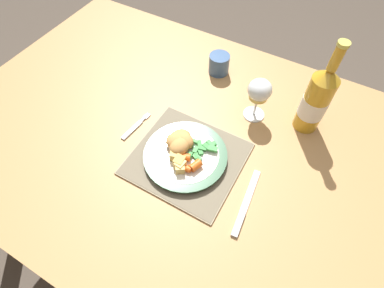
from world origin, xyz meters
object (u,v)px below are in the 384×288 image
at_px(dining_table, 185,151).
at_px(wine_glass, 259,92).
at_px(bottle, 316,100).
at_px(drinking_cup, 219,63).
at_px(dinner_plate, 185,156).
at_px(fork, 134,128).
at_px(table_knife, 244,208).

xyz_separation_m(dining_table, wine_glass, (0.15, 0.19, 0.18)).
height_order(bottle, drinking_cup, bottle).
bearing_deg(wine_glass, dinner_plate, -112.76).
distance_m(bottle, drinking_cup, 0.37).
relative_size(dining_table, bottle, 4.92).
height_order(fork, drinking_cup, drinking_cup).
height_order(dinner_plate, fork, dinner_plate).
distance_m(dining_table, dinner_plate, 0.12).
relative_size(fork, wine_glass, 0.86).
xyz_separation_m(wine_glass, drinking_cup, (-0.19, 0.13, -0.07)).
distance_m(fork, drinking_cup, 0.39).
height_order(table_knife, wine_glass, wine_glass).
height_order(table_knife, drinking_cup, drinking_cup).
relative_size(table_knife, drinking_cup, 2.86).
height_order(dinner_plate, wine_glass, wine_glass).
xyz_separation_m(dining_table, fork, (-0.16, -0.05, 0.08)).
bearing_deg(fork, table_knife, -10.28).
distance_m(dining_table, bottle, 0.43).
height_order(dining_table, dinner_plate, dinner_plate).
bearing_deg(drinking_cup, wine_glass, -33.65).
xyz_separation_m(fork, bottle, (0.46, 0.28, 0.11)).
relative_size(dining_table, table_knife, 7.34).
relative_size(dining_table, drinking_cup, 20.99).
height_order(dining_table, table_knife, table_knife).
relative_size(dinner_plate, fork, 1.93).
distance_m(dinner_plate, table_knife, 0.22).
xyz_separation_m(table_knife, bottle, (0.05, 0.35, 0.11)).
xyz_separation_m(dinner_plate, fork, (-0.20, 0.02, -0.01)).
height_order(fork, wine_glass, wine_glass).
bearing_deg(dining_table, dinner_plate, -56.47).
relative_size(dining_table, dinner_plate, 6.25).
bearing_deg(bottle, fork, -148.76).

